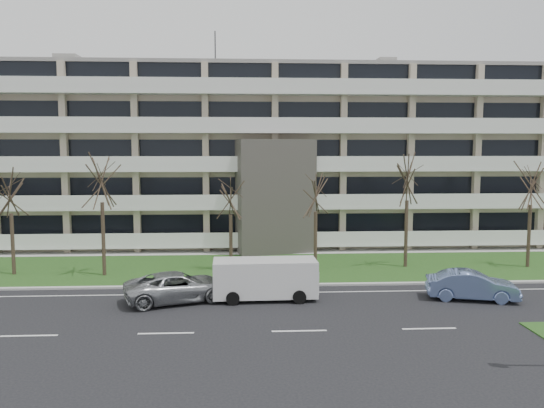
{
  "coord_description": "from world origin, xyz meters",
  "views": [
    {
      "loc": [
        -2.45,
        -23.21,
        8.18
      ],
      "look_at": [
        -0.71,
        10.0,
        4.78
      ],
      "focal_mm": 35.0,
      "sensor_mm": 36.0,
      "label": 1
    }
  ],
  "objects": [
    {
      "name": "curb",
      "position": [
        0.0,
        8.0,
        0.06
      ],
      "size": [
        90.0,
        0.35,
        0.12
      ],
      "primitive_type": "cube",
      "color": "#B2B2AD",
      "rests_on": "ground"
    },
    {
      "name": "ground",
      "position": [
        0.0,
        0.0,
        0.0
      ],
      "size": [
        160.0,
        160.0,
        0.0
      ],
      "primitive_type": "plane",
      "color": "black",
      "rests_on": "ground"
    },
    {
      "name": "silver_pickup",
      "position": [
        -6.06,
        5.1,
        0.8
      ],
      "size": [
        6.28,
        4.31,
        1.59
      ],
      "primitive_type": "imported",
      "rotation": [
        0.0,
        0.0,
        1.89
      ],
      "color": "#A0A3A7",
      "rests_on": "ground"
    },
    {
      "name": "apartment_building",
      "position": [
        -0.01,
        25.32,
        7.61
      ],
      "size": [
        60.5,
        15.1,
        18.75
      ],
      "color": "beige",
      "rests_on": "ground"
    },
    {
      "name": "white_van",
      "position": [
        -1.27,
        5.29,
        1.31
      ],
      "size": [
        5.71,
        2.45,
        2.19
      ],
      "rotation": [
        0.0,
        0.0,
        0.02
      ],
      "color": "silver",
      "rests_on": "ground"
    },
    {
      "name": "tree_2",
      "position": [
        -11.61,
        11.21,
        6.7
      ],
      "size": [
        4.3,
        4.3,
        8.61
      ],
      "color": "#382B21",
      "rests_on": "ground"
    },
    {
      "name": "tree_6",
      "position": [
        17.29,
        12.18,
        6.11
      ],
      "size": [
        3.93,
        3.93,
        7.86
      ],
      "color": "#382B21",
      "rests_on": "ground"
    },
    {
      "name": "blue_sedan",
      "position": [
        9.97,
        4.57,
        0.79
      ],
      "size": [
        5.08,
        2.76,
        1.59
      ],
      "primitive_type": "imported",
      "rotation": [
        0.0,
        0.0,
        1.34
      ],
      "color": "#6A82B9",
      "rests_on": "ground"
    },
    {
      "name": "tree_4",
      "position": [
        2.44,
        12.73,
        5.5
      ],
      "size": [
        3.54,
        3.54,
        7.07
      ],
      "color": "#382B21",
      "rests_on": "ground"
    },
    {
      "name": "lane_edge_line",
      "position": [
        0.0,
        6.5,
        0.01
      ],
      "size": [
        90.0,
        0.12,
        0.01
      ],
      "primitive_type": "cube",
      "color": "white",
      "rests_on": "ground"
    },
    {
      "name": "tree_5",
      "position": [
        8.78,
        12.69,
        6.53
      ],
      "size": [
        4.2,
        4.2,
        8.4
      ],
      "color": "#382B21",
      "rests_on": "ground"
    },
    {
      "name": "grass_verge",
      "position": [
        0.0,
        13.0,
        0.03
      ],
      "size": [
        90.0,
        10.0,
        0.06
      ],
      "primitive_type": "cube",
      "color": "#1D4416",
      "rests_on": "ground"
    },
    {
      "name": "tree_1",
      "position": [
        -17.59,
        11.75,
        5.66
      ],
      "size": [
        3.64,
        3.64,
        7.28
      ],
      "color": "#382B21",
      "rests_on": "ground"
    },
    {
      "name": "tree_3",
      "position": [
        -3.38,
        12.05,
        5.35
      ],
      "size": [
        3.44,
        3.44,
        6.89
      ],
      "color": "#382B21",
      "rests_on": "ground"
    },
    {
      "name": "sidewalk",
      "position": [
        0.0,
        18.5,
        0.04
      ],
      "size": [
        90.0,
        2.0,
        0.08
      ],
      "primitive_type": "cube",
      "color": "#B2B2AD",
      "rests_on": "ground"
    }
  ]
}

